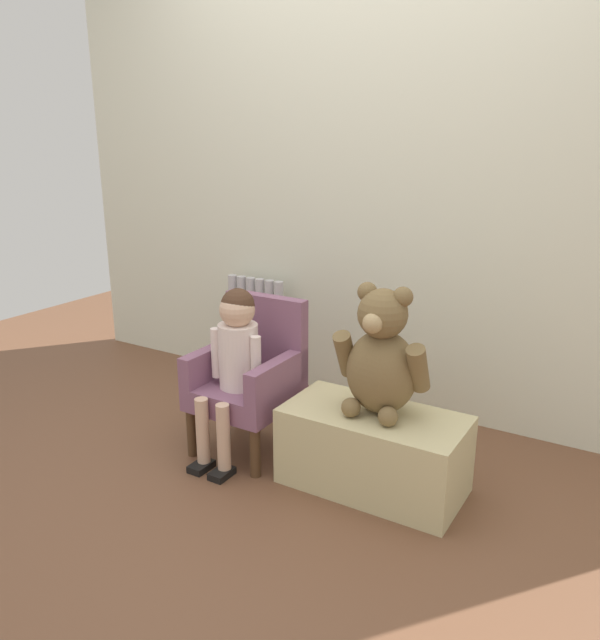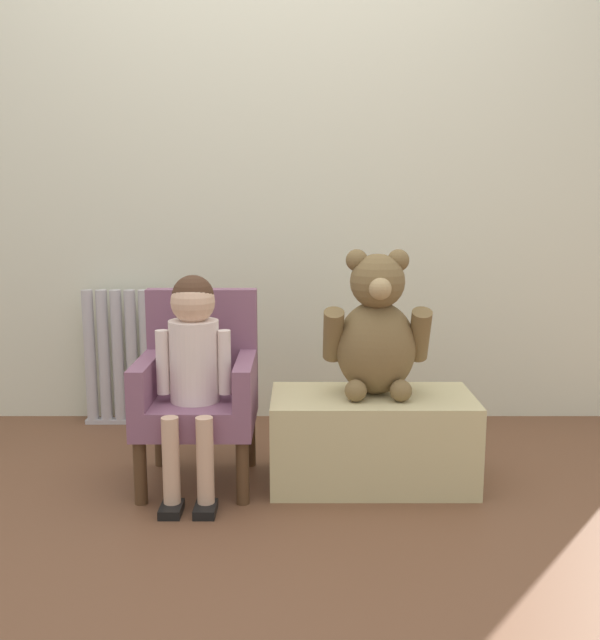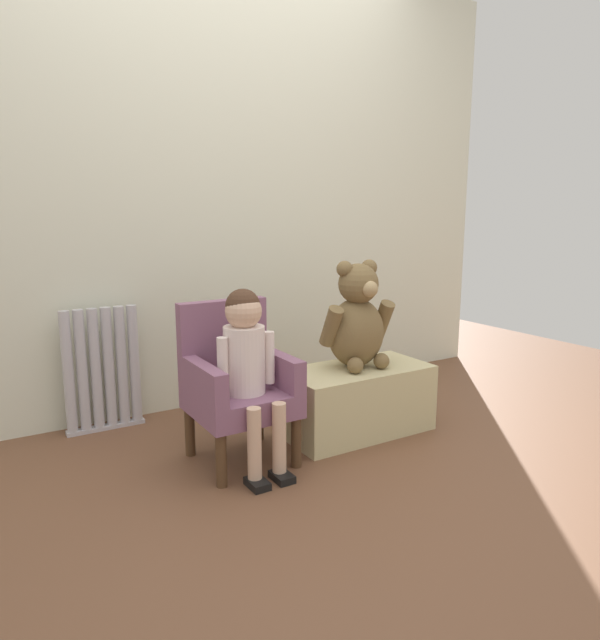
{
  "view_description": "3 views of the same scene",
  "coord_description": "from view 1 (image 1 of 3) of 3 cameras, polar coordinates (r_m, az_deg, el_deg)",
  "views": [
    {
      "loc": [
        1.3,
        -1.55,
        1.37
      ],
      "look_at": [
        0.02,
        0.55,
        0.63
      ],
      "focal_mm": 35.0,
      "sensor_mm": 36.0,
      "label": 1
    },
    {
      "loc": [
        0.14,
        -1.92,
        1.02
      ],
      "look_at": [
        0.14,
        0.49,
        0.59
      ],
      "focal_mm": 40.0,
      "sensor_mm": 36.0,
      "label": 2
    },
    {
      "loc": [
        -1.2,
        -1.61,
        1.06
      ],
      "look_at": [
        0.09,
        0.52,
        0.58
      ],
      "focal_mm": 32.0,
      "sensor_mm": 36.0,
      "label": 3
    }
  ],
  "objects": [
    {
      "name": "large_teddy_bear",
      "position": [
        2.4,
        7.46,
        -3.46
      ],
      "size": [
        0.37,
        0.26,
        0.51
      ],
      "color": "brown",
      "rests_on": "low_bench"
    },
    {
      "name": "low_bench",
      "position": [
        2.54,
        6.7,
        -11.74
      ],
      "size": [
        0.71,
        0.36,
        0.32
      ],
      "primitive_type": "cube",
      "color": "#C8BA87",
      "rests_on": "ground_plane"
    },
    {
      "name": "child_figure",
      "position": [
        2.64,
        -5.99,
        -2.72
      ],
      "size": [
        0.25,
        0.35,
        0.75
      ],
      "color": "silver",
      "rests_on": "ground_plane"
    },
    {
      "name": "ground_plane",
      "position": [
        2.44,
        -7.5,
        -17.5
      ],
      "size": [
        6.0,
        6.0,
        0.0
      ],
      "primitive_type": "plane",
      "color": "brown"
    },
    {
      "name": "radiator",
      "position": [
        3.5,
        -4.03,
        -1.05
      ],
      "size": [
        0.37,
        0.05,
        0.61
      ],
      "color": "#BAB6BD",
      "rests_on": "ground_plane"
    },
    {
      "name": "back_wall",
      "position": [
        3.12,
        6.91,
        13.56
      ],
      "size": [
        3.8,
        0.05,
        2.4
      ],
      "primitive_type": "cube",
      "color": "silver",
      "rests_on": "ground_plane"
    },
    {
      "name": "child_armchair",
      "position": [
        2.77,
        -4.52,
        -4.99
      ],
      "size": [
        0.4,
        0.41,
        0.68
      ],
      "color": "#82536E",
      "rests_on": "ground_plane"
    }
  ]
}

